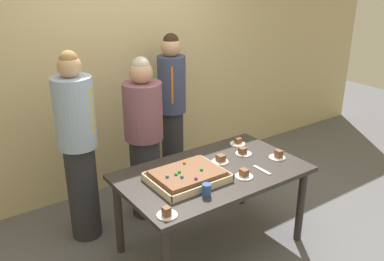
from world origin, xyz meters
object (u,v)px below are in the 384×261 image
object	(u,v)px
plated_slice_near_right	(244,174)
person_striped_tie_right	(172,108)
sheet_cake	(187,176)
plated_slice_center_back	(167,213)
plated_slice_far_right	(220,160)
person_serving_front	(144,138)
party_table	(212,180)
person_green_shirt_behind	(78,146)
cake_server_utensil	(262,170)
plated_slice_near_left	(243,152)
drink_cup_nearest	(207,190)
plated_slice_center_front	(278,156)
plated_slice_far_left	(238,142)

from	to	relation	value
plated_slice_near_right	person_striped_tie_right	xyz separation A→B (m)	(0.21, 1.44, 0.14)
sheet_cake	plated_slice_center_back	size ratio (longest dim) A/B	4.04
plated_slice_near_right	plated_slice_far_right	distance (m)	0.33
plated_slice_center_back	person_serving_front	distance (m)	1.27
party_table	plated_slice_center_back	bearing A→B (deg)	-152.16
person_green_shirt_behind	plated_slice_center_back	bearing A→B (deg)	-26.71
cake_server_utensil	person_striped_tie_right	xyz separation A→B (m)	(0.00, 1.44, 0.16)
person_serving_front	person_green_shirt_behind	bearing A→B (deg)	-86.12
plated_slice_near_right	plated_slice_far_right	bearing A→B (deg)	87.69
plated_slice_near_left	person_striped_tie_right	world-z (taller)	person_striped_tie_right
plated_slice_near_left	drink_cup_nearest	world-z (taller)	drink_cup_nearest
plated_slice_near_left	drink_cup_nearest	xyz separation A→B (m)	(-0.73, -0.40, 0.03)
drink_cup_nearest	person_serving_front	bearing A→B (deg)	86.12
plated_slice_near_left	plated_slice_far_right	world-z (taller)	same
plated_slice_center_front	drink_cup_nearest	bearing A→B (deg)	-170.46
plated_slice_near_left	plated_slice_near_right	world-z (taller)	plated_slice_near_right
sheet_cake	plated_slice_center_front	distance (m)	0.93
party_table	plated_slice_near_left	xyz separation A→B (m)	(0.44, 0.10, 0.11)
person_green_shirt_behind	plated_slice_near_left	bearing A→B (deg)	25.84
plated_slice_far_left	person_serving_front	bearing A→B (deg)	146.68
plated_slice_center_front	plated_slice_near_right	bearing A→B (deg)	-169.37
plated_slice_near_right	plated_slice_far_right	world-z (taller)	same
person_striped_tie_right	plated_slice_near_right	bearing A→B (deg)	19.20
plated_slice_far_left	cake_server_utensil	xyz separation A→B (m)	(-0.20, -0.55, -0.01)
drink_cup_nearest	person_green_shirt_behind	size ratio (longest dim) A/B	0.06
plated_slice_far_right	plated_slice_center_front	xyz separation A→B (m)	(0.48, -0.24, 0.00)
sheet_cake	plated_slice_center_back	world-z (taller)	sheet_cake
drink_cup_nearest	cake_server_utensil	distance (m)	0.65
plated_slice_near_right	person_green_shirt_behind	xyz separation A→B (m)	(-1.02, 1.05, 0.13)
plated_slice_far_left	plated_slice_center_front	size ratio (longest dim) A/B	1.00
plated_slice_near_left	person_striped_tie_right	xyz separation A→B (m)	(-0.08, 1.10, 0.14)
plated_slice_far_right	drink_cup_nearest	bearing A→B (deg)	-138.84
plated_slice_near_left	plated_slice_far_left	bearing A→B (deg)	61.19
plated_slice_center_back	plated_slice_far_right	bearing A→B (deg)	28.36
drink_cup_nearest	person_striped_tie_right	world-z (taller)	person_striped_tie_right
cake_server_utensil	person_green_shirt_behind	bearing A→B (deg)	139.19
plated_slice_far_right	drink_cup_nearest	distance (m)	0.60
party_table	cake_server_utensil	distance (m)	0.44
plated_slice_far_right	sheet_cake	bearing A→B (deg)	-165.46
plated_slice_far_left	plated_slice_far_right	size ratio (longest dim) A/B	1.00
plated_slice_far_right	person_green_shirt_behind	world-z (taller)	person_green_shirt_behind
plated_slice_center_back	person_striped_tie_right	bearing A→B (deg)	56.25
plated_slice_near_left	person_green_shirt_behind	xyz separation A→B (m)	(-1.31, 0.71, 0.13)
sheet_cake	plated_slice_near_right	size ratio (longest dim) A/B	4.04
sheet_cake	party_table	bearing A→B (deg)	3.53
plated_slice_near_right	plated_slice_center_back	xyz separation A→B (m)	(-0.84, -0.13, 0.00)
plated_slice_far_left	drink_cup_nearest	xyz separation A→B (m)	(-0.84, -0.61, 0.03)
party_table	plated_slice_near_left	distance (m)	0.47
plated_slice_far_left	person_serving_front	size ratio (longest dim) A/B	0.09
plated_slice_center_back	person_serving_front	world-z (taller)	person_serving_front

